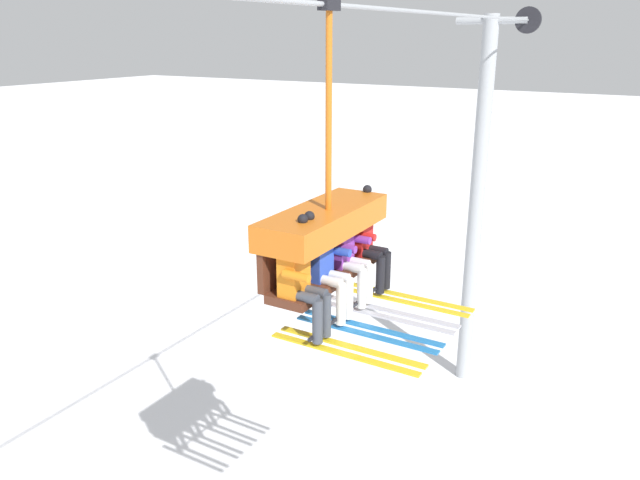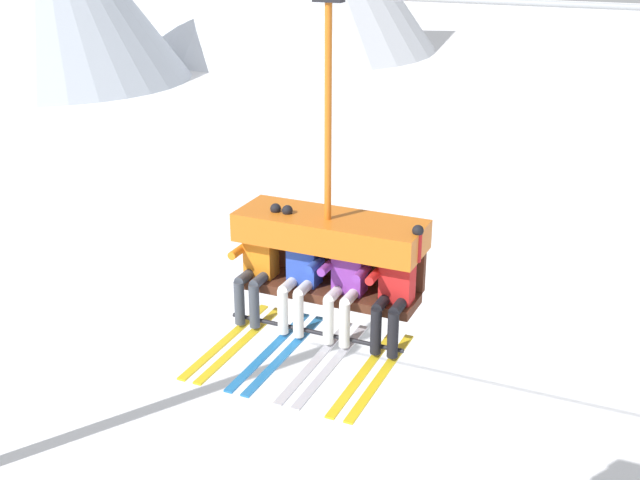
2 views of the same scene
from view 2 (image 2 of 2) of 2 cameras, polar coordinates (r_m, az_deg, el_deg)
name	(u,v)px [view 2 (image 2 of 2)]	position (r m, az deg, el deg)	size (l,w,h in m)	color
chairlift_chair	(330,241)	(8.20, 0.75, -0.06)	(1.94, 0.74, 3.37)	#512819
skier_orange	(256,263)	(8.45, -4.58, -1.65)	(0.48, 1.70, 1.34)	orange
skier_blue	(299,271)	(8.24, -1.50, -2.23)	(0.48, 1.70, 1.34)	#2847B7
skier_purple	(345,282)	(8.05, 1.78, -2.98)	(0.46, 1.70, 1.23)	purple
skier_red	(393,289)	(7.89, 5.24, -3.46)	(0.48, 1.70, 1.34)	red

